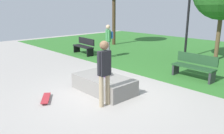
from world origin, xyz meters
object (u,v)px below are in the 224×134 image
Objects in this scene: skateboard_by_ledge at (46,98)px; park_bench_far_right at (194,66)px; pedestrian_with_backpack at (109,38)px; skater_performing_trick at (104,68)px; lamp_post at (189,5)px; backpack_on_ledge at (103,71)px; concrete_ledge at (104,84)px; park_bench_far_left at (84,46)px.

park_bench_far_right is at bearing 69.63° from skateboard_by_ledge.
pedestrian_with_backpack is at bearing 120.40° from skateboard_by_ledge.
lamp_post is at bearing 102.65° from skater_performing_trick.
backpack_on_ledge reaches higher than skateboard_by_ledge.
concrete_ledge is 0.45× the size of lamp_post.
backpack_on_ledge is 0.18× the size of skater_performing_trick.
pedestrian_with_backpack is (-3.08, 5.24, 0.98)m from skateboard_by_ledge.
lamp_post is (-1.58, 7.03, 1.64)m from skater_performing_trick.
backpack_on_ledge is 3.61m from park_bench_far_right.
pedestrian_with_backpack is at bearing 17.87° from park_bench_far_left.
park_bench_far_left is at bearing 149.61° from concrete_ledge.
skateboard_by_ledge is 6.16m from pedestrian_with_backpack.
concrete_ledge is at bearing 140.35° from skater_performing_trick.
backpack_on_ledge is at bearing 72.81° from skateboard_by_ledge.
skateboard_by_ledge is at bearing -109.30° from concrete_ledge.
park_bench_far_right is 4.22m from lamp_post.
park_bench_far_left is (-5.14, 3.01, -0.17)m from backpack_on_ledge.
park_bench_far_left is at bearing -162.13° from pedestrian_with_backpack.
pedestrian_with_backpack is (-4.96, 0.16, 0.56)m from park_bench_far_right.
skateboard_by_ledge is at bearing -144.71° from skater_performing_trick.
skater_performing_trick reaches higher than park_bench_far_right.
backpack_on_ledge is 0.20× the size of park_bench_far_left.
park_bench_far_right is at bearing 83.56° from skater_performing_trick.
pedestrian_with_backpack reaches higher than skateboard_by_ledge.
backpack_on_ledge is at bearing 140.62° from skater_performing_trick.
park_bench_far_right is (1.35, 3.34, -0.17)m from backpack_on_ledge.
skater_performing_trick is at bearing -10.86° from backpack_on_ledge.
concrete_ledge is 1.81m from skateboard_by_ledge.
skater_performing_trick is (0.83, -0.69, 0.81)m from concrete_ledge.
park_bench_far_right is at bearing 96.54° from backpack_on_ledge.
skateboard_by_ledge is (-1.43, -1.01, -0.99)m from skater_performing_trick.
lamp_post is (4.45, 3.29, 2.21)m from park_bench_far_left.
park_bench_far_left is 5.97m from lamp_post.
skater_performing_trick is 7.39m from lamp_post.
park_bench_far_left is (-4.61, 4.75, 0.42)m from skateboard_by_ledge.
pedestrian_with_backpack is at bearing 136.77° from skater_performing_trick.
park_bench_far_right is (1.29, 3.38, 0.24)m from concrete_ledge.
park_bench_far_right is 5.00m from pedestrian_with_backpack.
concrete_ledge is 6.30× the size of backpack_on_ledge.
backpack_on_ledge is 5.05m from pedestrian_with_backpack.
concrete_ledge is at bearing -110.90° from park_bench_far_right.
skater_performing_trick is at bearing -77.35° from lamp_post.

